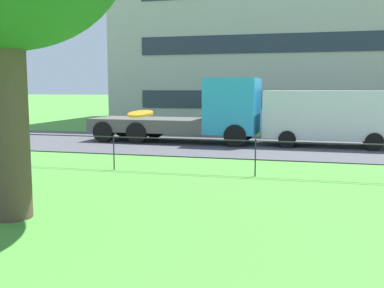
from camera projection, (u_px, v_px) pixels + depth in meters
The scene contains 6 objects.
street_strip at pixel (273, 146), 18.08m from camera, with size 80.00×7.45×0.01m, color #4C4C51.
park_fence at pixel (255, 151), 11.84m from camera, with size 32.47×0.04×1.00m.
frisbee at pixel (140, 114), 4.73m from camera, with size 0.32×0.32×0.07m.
flatbed_truck_far_left at pixel (199, 114), 19.23m from camera, with size 7.36×2.61×2.75m.
panel_van_far_right at pixel (328, 115), 17.97m from camera, with size 5.04×2.18×2.24m.
apartment_building_background at pixel (345, 0), 31.22m from camera, with size 30.13×13.78×16.89m.
Camera 1 is at (1.28, 2.14, 2.33)m, focal length 41.91 mm.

